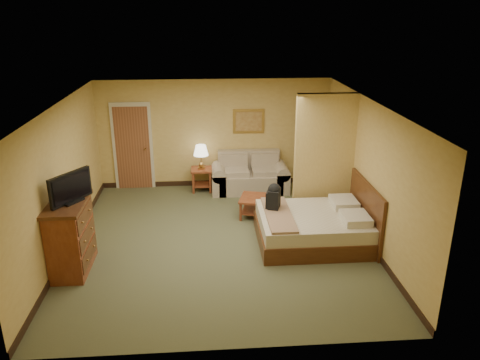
{
  "coord_description": "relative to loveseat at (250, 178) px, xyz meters",
  "views": [
    {
      "loc": [
        -0.23,
        -7.89,
        4.14
      ],
      "look_at": [
        0.43,
        0.6,
        0.99
      ],
      "focal_mm": 35.0,
      "sensor_mm": 36.0,
      "label": 1
    }
  ],
  "objects": [
    {
      "name": "side_table",
      "position": [
        -1.15,
        0.07,
        0.06
      ],
      "size": [
        0.5,
        0.5,
        0.55
      ],
      "color": "maroon",
      "rests_on": "floor"
    },
    {
      "name": "right_wall",
      "position": [
        1.94,
        -2.58,
        1.0
      ],
      "size": [
        0.02,
        6.0,
        2.6
      ],
      "primitive_type": "cube",
      "color": "tan",
      "rests_on": "floor"
    },
    {
      "name": "floor",
      "position": [
        -0.81,
        -2.58,
        -0.3
      ],
      "size": [
        6.0,
        6.0,
        0.0
      ],
      "primitive_type": "plane",
      "color": "#525537",
      "rests_on": "ground"
    },
    {
      "name": "table_lamp",
      "position": [
        -1.15,
        0.07,
        0.69
      ],
      "size": [
        0.35,
        0.35,
        0.58
      ],
      "color": "#AC803F",
      "rests_on": "side_table"
    },
    {
      "name": "back_wall",
      "position": [
        -0.81,
        0.42,
        1.0
      ],
      "size": [
        5.5,
        0.02,
        2.6
      ],
      "primitive_type": "cube",
      "color": "tan",
      "rests_on": "floor"
    },
    {
      "name": "bed",
      "position": [
        1.0,
        -2.74,
        0.01
      ],
      "size": [
        2.08,
        1.76,
        1.14
      ],
      "color": "#472310",
      "rests_on": "floor"
    },
    {
      "name": "loveseat",
      "position": [
        0.0,
        0.0,
        0.0
      ],
      "size": [
        1.82,
        0.84,
        0.92
      ],
      "color": "tan",
      "rests_on": "floor"
    },
    {
      "name": "tv",
      "position": [
        -3.19,
        -3.39,
        1.15
      ],
      "size": [
        0.49,
        0.71,
        0.5
      ],
      "rotation": [
        0.0,
        0.0,
        -0.58
      ],
      "color": "black",
      "rests_on": "dresser"
    },
    {
      "name": "coffee_table",
      "position": [
        -0.01,
        -1.52,
        0.01
      ],
      "size": [
        0.81,
        0.81,
        0.43
      ],
      "rotation": [
        0.0,
        0.0,
        -0.26
      ],
      "color": "maroon",
      "rests_on": "floor"
    },
    {
      "name": "baseboard",
      "position": [
        -0.81,
        0.41,
        -0.24
      ],
      "size": [
        5.5,
        0.02,
        0.12
      ],
      "primitive_type": "cube",
      "color": "black",
      "rests_on": "floor"
    },
    {
      "name": "backpack",
      "position": [
        0.21,
        -2.47,
        0.54
      ],
      "size": [
        0.29,
        0.35,
        0.53
      ],
      "rotation": [
        0.0,
        0.0,
        -0.31
      ],
      "color": "black",
      "rests_on": "bed"
    },
    {
      "name": "ceiling",
      "position": [
        -0.81,
        -2.58,
        2.3
      ],
      "size": [
        6.0,
        6.0,
        0.0
      ],
      "primitive_type": "plane",
      "rotation": [
        3.14,
        0.0,
        0.0
      ],
      "color": "white",
      "rests_on": "back_wall"
    },
    {
      "name": "wall_picture",
      "position": [
        0.0,
        0.4,
        1.3
      ],
      "size": [
        0.75,
        0.04,
        0.58
      ],
      "color": "#B78E3F",
      "rests_on": "back_wall"
    },
    {
      "name": "door",
      "position": [
        -2.76,
        0.39,
        0.73
      ],
      "size": [
        0.94,
        0.16,
        2.1
      ],
      "color": "beige",
      "rests_on": "floor"
    },
    {
      "name": "left_wall",
      "position": [
        -3.56,
        -2.58,
        1.0
      ],
      "size": [
        0.02,
        6.0,
        2.6
      ],
      "primitive_type": "cube",
      "color": "tan",
      "rests_on": "floor"
    },
    {
      "name": "dresser",
      "position": [
        -3.29,
        -3.39,
        0.32
      ],
      "size": [
        0.6,
        1.14,
        1.22
      ],
      "color": "maroon",
      "rests_on": "floor"
    },
    {
      "name": "partition",
      "position": [
        1.34,
        -1.65,
        1.0
      ],
      "size": [
        1.2,
        0.15,
        2.6
      ],
      "primitive_type": "cube",
      "color": "tan",
      "rests_on": "floor"
    }
  ]
}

